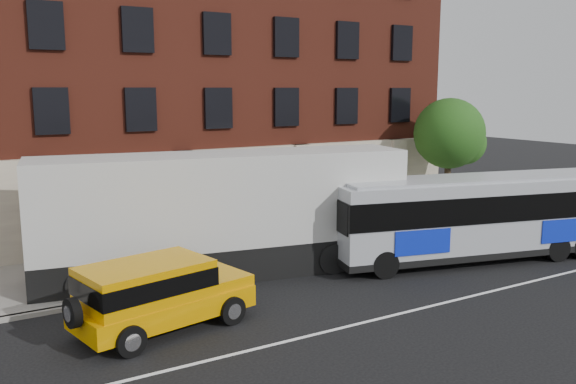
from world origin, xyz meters
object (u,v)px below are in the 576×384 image
shipping_container (225,215)px  street_tree (450,136)px  yellow_suv (156,291)px  city_bus (480,214)px

shipping_container → street_tree: bearing=10.6°
street_tree → yellow_suv: bearing=-160.1°
city_bus → shipping_container: bearing=160.5°
street_tree → shipping_container: street_tree is taller
street_tree → shipping_container: 14.25m
street_tree → yellow_suv: size_ratio=1.13×
city_bus → shipping_container: (-9.58, 3.39, 0.36)m
yellow_suv → shipping_container: (3.94, 3.86, 1.06)m
city_bus → yellow_suv: (-13.53, -0.47, -0.70)m
shipping_container → yellow_suv: bearing=-135.6°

